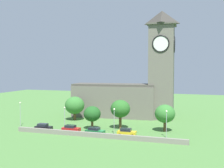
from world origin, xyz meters
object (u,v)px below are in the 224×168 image
object	(u,v)px
car_red	(71,129)
streetlamp_west_end	(20,110)
car_yellow	(127,132)
car_green	(95,131)
tree_riverside_east	(165,114)
tree_churchyard	(92,114)
streetlamp_west_mid	(65,114)
tree_riverside_west	(120,109)
car_black	(43,127)
church	(134,85)
tree_by_tower	(75,105)
streetlamp_east_mid	(166,119)
streetlamp_central	(114,117)

from	to	relation	value
car_red	streetlamp_west_end	xyz separation A→B (m)	(-16.72, 2.42, 3.59)
car_yellow	streetlamp_west_end	distance (m)	31.43
car_green	tree_riverside_east	bearing A→B (deg)	28.57
car_red	car_green	world-z (taller)	car_red
tree_churchyard	car_green	bearing A→B (deg)	-61.74
streetlamp_west_mid	tree_riverside_west	distance (m)	14.60
tree_churchyard	streetlamp_west_mid	bearing A→B (deg)	-148.53
car_yellow	car_black	bearing A→B (deg)	-176.80
tree_riverside_west	tree_churchyard	world-z (taller)	tree_riverside_west
car_yellow	church	bearing A→B (deg)	100.39
car_black	car_green	bearing A→B (deg)	2.08
streetlamp_west_mid	tree_by_tower	world-z (taller)	tree_by_tower
church	car_green	bearing A→B (deg)	-96.67
church	streetlamp_west_end	distance (m)	35.97
streetlamp_west_end	tree_riverside_east	size ratio (longest dim) A/B	0.97
church	tree_churchyard	distance (m)	22.88
tree_churchyard	tree_by_tower	xyz separation A→B (m)	(-10.14, 10.55, 0.54)
car_yellow	streetlamp_east_mid	size ratio (longest dim) A/B	0.71
church	streetlamp_west_mid	world-z (taller)	church
car_red	streetlamp_east_mid	distance (m)	23.92
car_black	car_yellow	xyz separation A→B (m)	(21.82, 1.22, -0.01)
car_green	tree_churchyard	distance (m)	6.85
streetlamp_west_mid	tree_by_tower	bearing A→B (deg)	105.75
tree_riverside_west	tree_riverside_east	xyz separation A→B (m)	(11.70, 0.35, -0.75)
car_red	car_green	bearing A→B (deg)	-3.50
streetlamp_central	tree_churchyard	size ratio (longest dim) A/B	1.04
car_green	tree_churchyard	xyz separation A→B (m)	(-2.87, 5.34, 3.17)
car_red	streetlamp_east_mid	size ratio (longest dim) A/B	0.72
tree_by_tower	church	bearing A→B (deg)	33.28
church	car_red	size ratio (longest dim) A/B	7.39
car_yellow	tree_riverside_east	xyz separation A→B (m)	(7.88, 7.84, 3.61)
car_red	tree_riverside_west	bearing A→B (deg)	36.27
church	streetlamp_east_mid	distance (m)	28.75
car_black	streetlamp_west_end	size ratio (longest dim) A/B	0.67
car_yellow	streetlamp_east_mid	world-z (taller)	streetlamp_east_mid
streetlamp_west_end	tree_riverside_west	bearing A→B (deg)	11.11
streetlamp_central	tree_riverside_west	distance (m)	6.65
streetlamp_east_mid	tree_riverside_west	bearing A→B (deg)	154.75
church	streetlamp_west_end	bearing A→B (deg)	-138.20
car_black	streetlamp_central	world-z (taller)	streetlamp_central
car_black	tree_riverside_west	size ratio (longest dim) A/B	0.58
tree_riverside_east	car_red	bearing A→B (deg)	-159.95
church	car_black	xyz separation A→B (m)	(-17.10, -26.97, -9.56)
tree_riverside_west	car_green	bearing A→B (deg)	-116.00
streetlamp_west_end	tree_by_tower	bearing A→B (deg)	51.68
church	streetlamp_central	distance (m)	25.63
car_red	streetlamp_west_mid	bearing A→B (deg)	153.13
church	car_black	world-z (taller)	church
streetlamp_east_mid	tree_riverside_east	world-z (taller)	tree_riverside_east
streetlamp_east_mid	car_red	bearing A→B (deg)	-175.97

